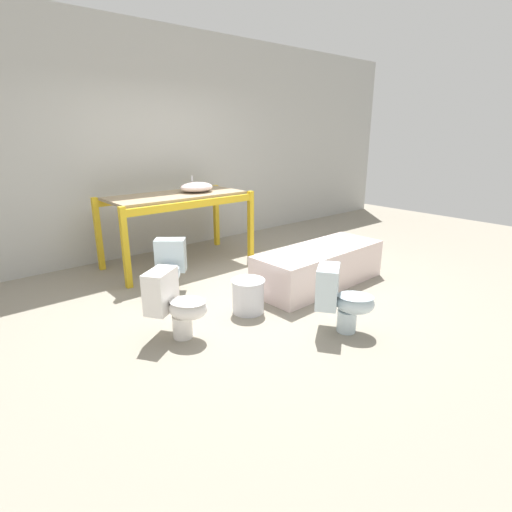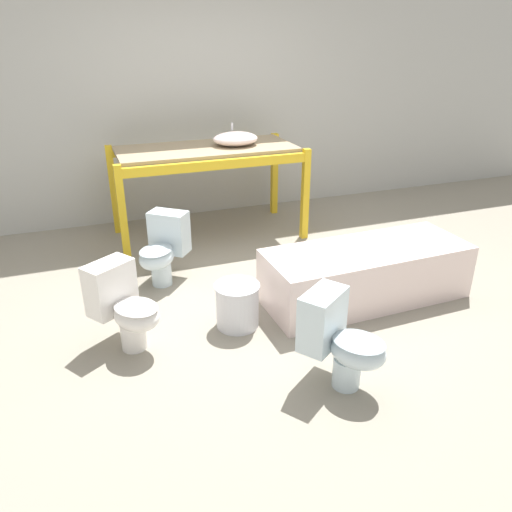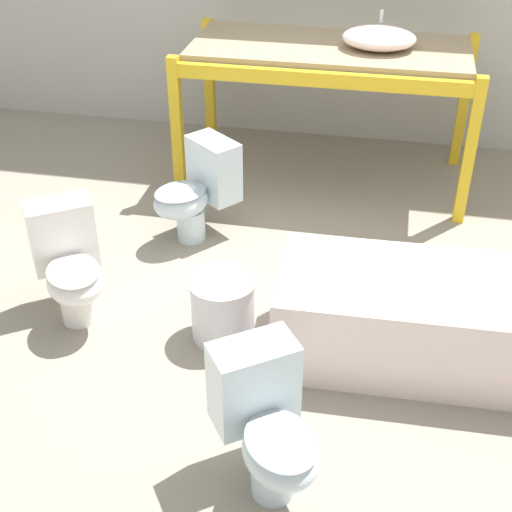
{
  "view_description": "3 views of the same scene",
  "coord_description": "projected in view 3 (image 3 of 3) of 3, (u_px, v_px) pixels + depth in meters",
  "views": [
    {
      "loc": [
        -2.72,
        -3.32,
        1.77
      ],
      "look_at": [
        -0.18,
        -0.35,
        0.55
      ],
      "focal_mm": 28.0,
      "sensor_mm": 36.0,
      "label": 1
    },
    {
      "loc": [
        -1.35,
        -3.54,
        2.07
      ],
      "look_at": [
        -0.17,
        -0.34,
        0.51
      ],
      "focal_mm": 35.0,
      "sensor_mm": 36.0,
      "label": 2
    },
    {
      "loc": [
        0.37,
        -3.19,
        2.38
      ],
      "look_at": [
        -0.19,
        -0.37,
        0.47
      ],
      "focal_mm": 50.0,
      "sensor_mm": 36.0,
      "label": 3
    }
  ],
  "objects": [
    {
      "name": "toilet_near",
      "position": [
        197.0,
        189.0,
        4.33
      ],
      "size": [
        0.57,
        0.6,
        0.61
      ],
      "rotation": [
        0.0,
        0.0,
        -0.68
      ],
      "color": "silver",
      "rests_on": "ground_plane"
    },
    {
      "name": "ground_plane",
      "position": [
        302.0,
        294.0,
        3.99
      ],
      "size": [
        12.0,
        12.0,
        0.0
      ],
      "primitive_type": "plane",
      "color": "gray"
    },
    {
      "name": "shelving_rack",
      "position": [
        329.0,
        64.0,
        4.7
      ],
      "size": [
        1.95,
        0.93,
        0.97
      ],
      "color": "gold",
      "rests_on": "ground_plane"
    },
    {
      "name": "bathtub_main",
      "position": [
        455.0,
        317.0,
        3.39
      ],
      "size": [
        1.71,
        0.69,
        0.46
      ],
      "rotation": [
        0.0,
        0.0,
        0.03
      ],
      "color": "silver",
      "rests_on": "ground_plane"
    },
    {
      "name": "toilet_far",
      "position": [
        69.0,
        262.0,
        3.66
      ],
      "size": [
        0.54,
        0.6,
        0.61
      ],
      "rotation": [
        0.0,
        0.0,
        0.59
      ],
      "color": "white",
      "rests_on": "ground_plane"
    },
    {
      "name": "bucket_white",
      "position": [
        223.0,
        307.0,
        3.59
      ],
      "size": [
        0.34,
        0.34,
        0.35
      ],
      "color": "silver",
      "rests_on": "ground_plane"
    },
    {
      "name": "toilet_extra",
      "position": [
        267.0,
        422.0,
        2.74
      ],
      "size": [
        0.55,
        0.6,
        0.61
      ],
      "rotation": [
        0.0,
        0.0,
        0.61
      ],
      "color": "silver",
      "rests_on": "ground_plane"
    },
    {
      "name": "sink_basin",
      "position": [
        379.0,
        38.0,
        4.53
      ],
      "size": [
        0.47,
        0.39,
        0.22
      ],
      "color": "silver",
      "rests_on": "shelving_rack"
    }
  ]
}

